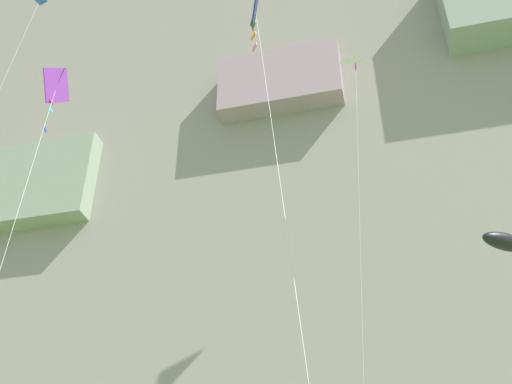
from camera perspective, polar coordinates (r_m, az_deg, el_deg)
cliff_face at (r=63.56m, az=4.42°, el=3.50°), size 180.00×24.57×83.46m
kite_diamond_front_field at (r=18.57m, az=0.05°, el=16.14°), size 2.45×4.18×18.71m
kite_diamond_upper_left at (r=21.49m, az=-18.11°, el=8.32°), size 0.90×2.93×18.38m
kite_delta_mid_center at (r=43.61m, az=9.23°, el=10.91°), size 3.27×3.09×34.75m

